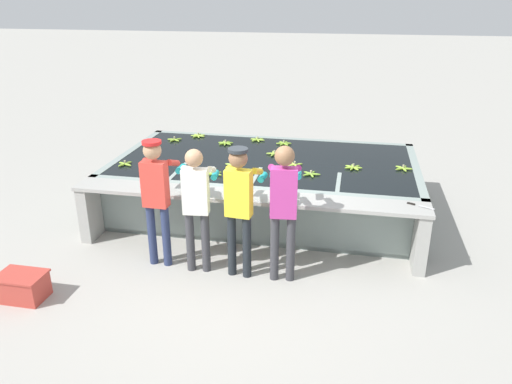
# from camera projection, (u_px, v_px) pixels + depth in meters

# --- Properties ---
(ground_plane) EXTENTS (80.00, 80.00, 0.00)m
(ground_plane) POSITION_uv_depth(u_px,v_px,m) (242.00, 260.00, 6.79)
(ground_plane) COLOR #A3A099
(ground_plane) RESTS_ON ground
(wash_tank) EXTENTS (4.83, 2.69, 0.87)m
(wash_tank) POSITION_uv_depth(u_px,v_px,m) (265.00, 184.00, 8.25)
(wash_tank) COLOR gray
(wash_tank) RESTS_ON ground
(work_ledge) EXTENTS (4.83, 0.45, 0.87)m
(work_ledge) POSITION_uv_depth(u_px,v_px,m) (245.00, 211.00, 6.76)
(work_ledge) COLOR #9E9E99
(work_ledge) RESTS_ON ground
(worker_0) EXTENTS (0.42, 0.72, 1.71)m
(worker_0) POSITION_uv_depth(u_px,v_px,m) (157.00, 190.00, 6.34)
(worker_0) COLOR navy
(worker_0) RESTS_ON ground
(worker_1) EXTENTS (0.45, 0.73, 1.65)m
(worker_1) POSITION_uv_depth(u_px,v_px,m) (197.00, 199.00, 6.22)
(worker_1) COLOR #38383D
(worker_1) RESTS_ON ground
(worker_2) EXTENTS (0.45, 0.74, 1.70)m
(worker_2) POSITION_uv_depth(u_px,v_px,m) (240.00, 200.00, 6.08)
(worker_2) COLOR #1E2328
(worker_2) RESTS_ON ground
(worker_3) EXTENTS (0.45, 0.74, 1.76)m
(worker_3) POSITION_uv_depth(u_px,v_px,m) (284.00, 201.00, 5.98)
(worker_3) COLOR #38383D
(worker_3) RESTS_ON ground
(banana_bunch_floating_0) EXTENTS (0.28, 0.28, 0.08)m
(banana_bunch_floating_0) POSITION_uv_depth(u_px,v_px,m) (213.00, 174.00, 7.39)
(banana_bunch_floating_0) COLOR #7FAD33
(banana_bunch_floating_0) RESTS_ON wash_tank
(banana_bunch_floating_1) EXTENTS (0.28, 0.28, 0.08)m
(banana_bunch_floating_1) POSITION_uv_depth(u_px,v_px,m) (198.00, 136.00, 9.35)
(banana_bunch_floating_1) COLOR #9EC642
(banana_bunch_floating_1) RESTS_ON wash_tank
(banana_bunch_floating_2) EXTENTS (0.28, 0.28, 0.08)m
(banana_bunch_floating_2) POSITION_uv_depth(u_px,v_px,m) (284.00, 143.00, 8.87)
(banana_bunch_floating_2) COLOR #7FAD33
(banana_bunch_floating_2) RESTS_ON wash_tank
(banana_bunch_floating_3) EXTENTS (0.28, 0.27, 0.08)m
(banana_bunch_floating_3) POSITION_uv_depth(u_px,v_px,m) (258.00, 140.00, 9.10)
(banana_bunch_floating_3) COLOR #93BC3D
(banana_bunch_floating_3) RESTS_ON wash_tank
(banana_bunch_floating_4) EXTENTS (0.27, 0.27, 0.08)m
(banana_bunch_floating_4) POSITION_uv_depth(u_px,v_px,m) (125.00, 164.00, 7.81)
(banana_bunch_floating_4) COLOR #8CB738
(banana_bunch_floating_4) RESTS_ON wash_tank
(banana_bunch_floating_5) EXTENTS (0.27, 0.28, 0.08)m
(banana_bunch_floating_5) POSITION_uv_depth(u_px,v_px,m) (274.00, 154.00, 8.31)
(banana_bunch_floating_5) COLOR #93BC3D
(banana_bunch_floating_5) RESTS_ON wash_tank
(banana_bunch_floating_6) EXTENTS (0.28, 0.28, 0.08)m
(banana_bunch_floating_6) POSITION_uv_depth(u_px,v_px,m) (353.00, 167.00, 7.66)
(banana_bunch_floating_6) COLOR #8CB738
(banana_bunch_floating_6) RESTS_ON wash_tank
(banana_bunch_floating_7) EXTENTS (0.26, 0.28, 0.08)m
(banana_bunch_floating_7) POSITION_uv_depth(u_px,v_px,m) (155.00, 169.00, 7.58)
(banana_bunch_floating_7) COLOR #75A333
(banana_bunch_floating_7) RESTS_ON wash_tank
(banana_bunch_floating_8) EXTENTS (0.27, 0.28, 0.08)m
(banana_bunch_floating_8) POSITION_uv_depth(u_px,v_px,m) (175.00, 140.00, 9.10)
(banana_bunch_floating_8) COLOR #8CB738
(banana_bunch_floating_8) RESTS_ON wash_tank
(banana_bunch_floating_9) EXTENTS (0.25, 0.25, 0.08)m
(banana_bunch_floating_9) POSITION_uv_depth(u_px,v_px,m) (295.00, 165.00, 7.77)
(banana_bunch_floating_9) COLOR #9EC642
(banana_bunch_floating_9) RESTS_ON wash_tank
(banana_bunch_floating_10) EXTENTS (0.26, 0.28, 0.08)m
(banana_bunch_floating_10) POSITION_uv_depth(u_px,v_px,m) (311.00, 174.00, 7.38)
(banana_bunch_floating_10) COLOR #75A333
(banana_bunch_floating_10) RESTS_ON wash_tank
(banana_bunch_floating_11) EXTENTS (0.28, 0.28, 0.08)m
(banana_bunch_floating_11) POSITION_uv_depth(u_px,v_px,m) (233.00, 165.00, 7.76)
(banana_bunch_floating_11) COLOR #9EC642
(banana_bunch_floating_11) RESTS_ON wash_tank
(banana_bunch_floating_12) EXTENTS (0.28, 0.28, 0.08)m
(banana_bunch_floating_12) POSITION_uv_depth(u_px,v_px,m) (226.00, 143.00, 8.89)
(banana_bunch_floating_12) COLOR #7FAD33
(banana_bunch_floating_12) RESTS_ON wash_tank
(banana_bunch_floating_13) EXTENTS (0.27, 0.28, 0.08)m
(banana_bunch_floating_13) POSITION_uv_depth(u_px,v_px,m) (403.00, 168.00, 7.62)
(banana_bunch_floating_13) COLOR #8CB738
(banana_bunch_floating_13) RESTS_ON wash_tank
(knife_0) EXTENTS (0.19, 0.32, 0.02)m
(knife_0) POSITION_uv_depth(u_px,v_px,m) (158.00, 191.00, 6.77)
(knife_0) COLOR silver
(knife_0) RESTS_ON work_ledge
(knife_1) EXTENTS (0.33, 0.18, 0.02)m
(knife_1) POSITION_uv_depth(u_px,v_px,m) (416.00, 205.00, 6.33)
(knife_1) COLOR silver
(knife_1) RESTS_ON work_ledge
(crate) EXTENTS (0.55, 0.39, 0.32)m
(crate) POSITION_uv_depth(u_px,v_px,m) (23.00, 286.00, 5.88)
(crate) COLOR #B73D33
(crate) RESTS_ON ground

